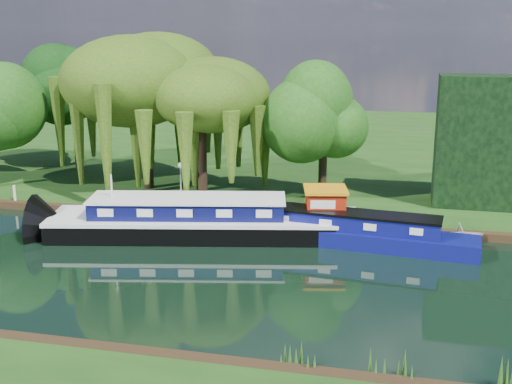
# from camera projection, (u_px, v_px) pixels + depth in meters

# --- Properties ---
(ground) EXTENTS (120.00, 120.00, 0.00)m
(ground) POSITION_uv_depth(u_px,v_px,m) (100.00, 265.00, 31.09)
(ground) COLOR black
(far_bank) EXTENTS (120.00, 52.00, 0.45)m
(far_bank) POSITION_uv_depth(u_px,v_px,m) (256.00, 143.00, 63.13)
(far_bank) COLOR #193A10
(far_bank) RESTS_ON ground
(dutch_barge) EXTENTS (17.46, 7.23, 3.59)m
(dutch_barge) POSITION_uv_depth(u_px,v_px,m) (208.00, 220.00, 35.32)
(dutch_barge) COLOR black
(dutch_barge) RESTS_ON ground
(narrowboat) EXTENTS (13.38, 3.54, 1.93)m
(narrowboat) POSITION_uv_depth(u_px,v_px,m) (350.00, 232.00, 33.98)
(narrowboat) COLOR #0C0F5E
(narrowboat) RESTS_ON ground
(white_cruiser) EXTENTS (3.04, 2.84, 1.30)m
(white_cruiser) POSITION_uv_depth(u_px,v_px,m) (461.00, 244.00, 34.12)
(white_cruiser) COLOR silver
(white_cruiser) RESTS_ON ground
(willow_left) EXTENTS (8.33, 8.33, 9.98)m
(willow_left) POSITION_uv_depth(u_px,v_px,m) (144.00, 82.00, 42.60)
(willow_left) COLOR black
(willow_left) RESTS_ON far_bank
(willow_right) EXTENTS (6.66, 6.66, 8.11)m
(willow_right) POSITION_uv_depth(u_px,v_px,m) (200.00, 107.00, 40.13)
(willow_right) COLOR black
(willow_right) RESTS_ON far_bank
(tree_far_mid) EXTENTS (5.34, 5.34, 8.73)m
(tree_far_mid) POSITION_uv_depth(u_px,v_px,m) (74.00, 91.00, 49.56)
(tree_far_mid) COLOR black
(tree_far_mid) RESTS_ON far_bank
(tree_far_right) EXTENTS (4.63, 4.63, 7.57)m
(tree_far_right) POSITION_uv_depth(u_px,v_px,m) (324.00, 119.00, 39.76)
(tree_far_right) COLOR black
(tree_far_right) RESTS_ON far_bank
(conifer_hedge) EXTENTS (6.00, 3.00, 8.00)m
(conifer_hedge) POSITION_uv_depth(u_px,v_px,m) (486.00, 142.00, 39.07)
(conifer_hedge) COLOR black
(conifer_hedge) RESTS_ON far_bank
(lamppost) EXTENTS (0.36, 0.36, 2.56)m
(lamppost) POSITION_uv_depth(u_px,v_px,m) (181.00, 171.00, 40.29)
(lamppost) COLOR silver
(lamppost) RESTS_ON far_bank
(mooring_posts) EXTENTS (19.16, 0.16, 1.00)m
(mooring_posts) POSITION_uv_depth(u_px,v_px,m) (154.00, 202.00, 38.89)
(mooring_posts) COLOR silver
(mooring_posts) RESTS_ON far_bank
(reeds_near) EXTENTS (33.70, 1.50, 1.10)m
(reeds_near) POSITION_uv_depth(u_px,v_px,m) (182.00, 343.00, 22.31)
(reeds_near) COLOR #1D5015
(reeds_near) RESTS_ON ground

